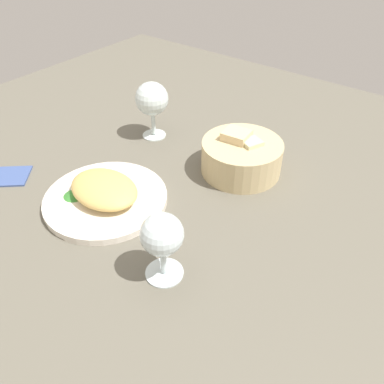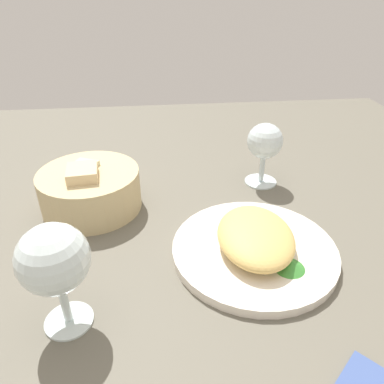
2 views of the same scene
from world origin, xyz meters
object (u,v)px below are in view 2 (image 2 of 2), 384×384
at_px(bread_basket, 90,189).
at_px(wine_glass_far, 54,262).
at_px(wine_glass_near, 265,144).
at_px(plate, 254,250).

bearing_deg(bread_basket, wine_glass_far, -179.45).
xyz_separation_m(wine_glass_near, wine_glass_far, (-0.30, 0.32, 0.01)).
height_order(plate, wine_glass_far, wine_glass_far).
height_order(bread_basket, wine_glass_far, wine_glass_far).
relative_size(bread_basket, wine_glass_far, 1.24).
bearing_deg(plate, wine_glass_far, 111.05).
bearing_deg(bread_basket, wine_glass_near, -80.06).
relative_size(plate, wine_glass_near, 1.98).
height_order(plate, wine_glass_near, wine_glass_near).
bearing_deg(wine_glass_far, bread_basket, 0.55).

